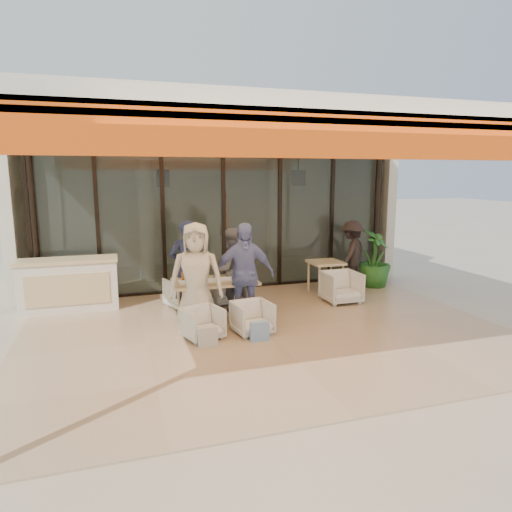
{
  "coord_description": "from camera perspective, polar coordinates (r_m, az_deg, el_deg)",
  "views": [
    {
      "loc": [
        -2.42,
        -7.02,
        2.65
      ],
      "look_at": [
        0.1,
        0.9,
        1.15
      ],
      "focal_mm": 32.0,
      "sensor_mm": 36.0,
      "label": 1
    }
  ],
  "objects": [
    {
      "name": "ground",
      "position": [
        7.88,
        1.31,
        -9.41
      ],
      "size": [
        70.0,
        70.0,
        0.0
      ],
      "primitive_type": "plane",
      "color": "#C6B293",
      "rests_on": "ground"
    },
    {
      "name": "terrace_floor",
      "position": [
        7.88,
        1.31,
        -9.38
      ],
      "size": [
        8.0,
        6.0,
        0.01
      ],
      "primitive_type": "cube",
      "color": "tan",
      "rests_on": "ground"
    },
    {
      "name": "terrace_structure",
      "position": [
        7.2,
        2.13,
        15.01
      ],
      "size": [
        8.0,
        6.0,
        3.4
      ],
      "color": "silver",
      "rests_on": "ground"
    },
    {
      "name": "glass_storefront",
      "position": [
        10.36,
        -4.07,
        4.38
      ],
      "size": [
        8.08,
        0.1,
        3.2
      ],
      "color": "#9EADA3",
      "rests_on": "ground"
    },
    {
      "name": "interior_block",
      "position": [
        12.58,
        -6.58,
        8.24
      ],
      "size": [
        9.05,
        3.62,
        3.52
      ],
      "color": "silver",
      "rests_on": "ground"
    },
    {
      "name": "host_counter",
      "position": [
        9.59,
        -22.33,
        -3.32
      ],
      "size": [
        1.85,
        0.65,
        1.04
      ],
      "color": "silver",
      "rests_on": "ground"
    },
    {
      "name": "dining_table",
      "position": [
        8.36,
        -5.21,
        -3.39
      ],
      "size": [
        1.5,
        0.9,
        0.93
      ],
      "color": "#D9C384",
      "rests_on": "ground"
    },
    {
      "name": "chair_far_left",
      "position": [
        9.27,
        -8.95,
        -4.35
      ],
      "size": [
        0.82,
        0.8,
        0.67
      ],
      "primitive_type": "imported",
      "rotation": [
        0.0,
        0.0,
        3.49
      ],
      "color": "white",
      "rests_on": "ground"
    },
    {
      "name": "chair_far_right",
      "position": [
        9.44,
        -3.89,
        -4.18
      ],
      "size": [
        0.66,
        0.62,
        0.61
      ],
      "primitive_type": "imported",
      "rotation": [
        0.0,
        0.0,
        3.26
      ],
      "color": "white",
      "rests_on": "ground"
    },
    {
      "name": "chair_near_left",
      "position": [
        7.49,
        -6.68,
        -8.17
      ],
      "size": [
        0.71,
        0.68,
        0.59
      ],
      "primitive_type": "imported",
      "rotation": [
        0.0,
        0.0,
        0.3
      ],
      "color": "white",
      "rests_on": "ground"
    },
    {
      "name": "chair_near_right",
      "position": [
        7.68,
        -0.47,
        -7.53
      ],
      "size": [
        0.67,
        0.64,
        0.62
      ],
      "primitive_type": "imported",
      "rotation": [
        0.0,
        0.0,
        0.14
      ],
      "color": "white",
      "rests_on": "ground"
    },
    {
      "name": "diner_navy",
      "position": [
        8.66,
        -8.55,
        -1.5
      ],
      "size": [
        0.67,
        0.45,
        1.81
      ],
      "primitive_type": "imported",
      "rotation": [
        0.0,
        0.0,
        3.12
      ],
      "color": "#1A1E3A",
      "rests_on": "ground"
    },
    {
      "name": "diner_grey",
      "position": [
        8.85,
        -3.16,
        -1.72
      ],
      "size": [
        0.87,
        0.72,
        1.64
      ],
      "primitive_type": "imported",
      "rotation": [
        0.0,
        0.0,
        3.27
      ],
      "color": "slate",
      "rests_on": "ground"
    },
    {
      "name": "diner_cream",
      "position": [
        7.79,
        -7.49,
        -2.61
      ],
      "size": [
        1.02,
        0.79,
        1.86
      ],
      "primitive_type": "imported",
      "rotation": [
        0.0,
        0.0,
        -0.24
      ],
      "color": "beige",
      "rests_on": "ground"
    },
    {
      "name": "diner_periwinkle",
      "position": [
        7.98,
        -1.54,
        -2.33
      ],
      "size": [
        1.13,
        0.6,
        1.83
      ],
      "primitive_type": "imported",
      "rotation": [
        0.0,
        0.0,
        -0.15
      ],
      "color": "#707CBB",
      "rests_on": "ground"
    },
    {
      "name": "tote_bag_cream",
      "position": [
        7.16,
        -6.04,
        -10.09
      ],
      "size": [
        0.3,
        0.1,
        0.34
      ],
      "primitive_type": "cube",
      "color": "silver",
      "rests_on": "ground"
    },
    {
      "name": "tote_bag_blue",
      "position": [
        7.36,
        0.47,
        -9.46
      ],
      "size": [
        0.3,
        0.1,
        0.34
      ],
      "primitive_type": "cube",
      "color": "#99BFD8",
      "rests_on": "ground"
    },
    {
      "name": "side_table",
      "position": [
        10.22,
        8.69,
        -1.24
      ],
      "size": [
        0.7,
        0.7,
        0.74
      ],
      "color": "#D9C384",
      "rests_on": "ground"
    },
    {
      "name": "side_chair",
      "position": [
        9.63,
        10.62,
        -3.66
      ],
      "size": [
        0.72,
        0.68,
        0.73
      ],
      "primitive_type": "imported",
      "rotation": [
        0.0,
        0.0,
        -0.01
      ],
      "color": "white",
      "rests_on": "ground"
    },
    {
      "name": "standing_woman",
      "position": [
        10.88,
        11.87,
        0.2
      ],
      "size": [
        1.17,
        1.11,
        1.59
      ],
      "primitive_type": "imported",
      "rotation": [
        0.0,
        0.0,
        3.83
      ],
      "color": "black",
      "rests_on": "ground"
    },
    {
      "name": "potted_palm",
      "position": [
        11.09,
        14.59,
        -0.32
      ],
      "size": [
        1.08,
        1.08,
        1.37
      ],
      "primitive_type": "imported",
      "rotation": [
        0.0,
        0.0,
        0.85
      ],
      "color": "#1E5919",
      "rests_on": "ground"
    }
  ]
}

